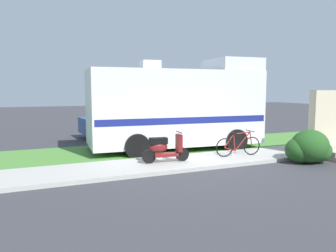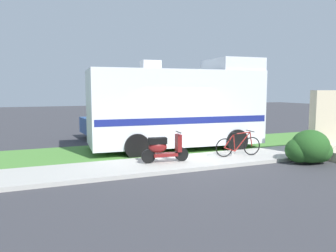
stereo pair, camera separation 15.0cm
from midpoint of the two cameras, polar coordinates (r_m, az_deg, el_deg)
name	(u,v)px [view 1 (the left image)]	position (r m, az deg, el deg)	size (l,w,h in m)	color
ground_plane	(179,156)	(11.91, 1.60, -5.35)	(80.00, 80.00, 0.00)	#38383D
sidewalk	(195,161)	(10.85, 4.29, -6.20)	(24.00, 2.00, 0.12)	#ADAAA3
grass_strip	(163,149)	(13.26, -1.14, -3.97)	(24.00, 3.40, 0.08)	#4C8438
motorhome_rv	(177,107)	(13.01, 1.33, 3.42)	(6.91, 2.99, 3.66)	silver
scooter	(164,148)	(10.34, -1.12, -3.88)	(1.55, 0.50, 0.97)	black
bicycle	(238,145)	(11.59, 11.84, -3.35)	(1.72, 0.52, 0.88)	black
pickup_truck_near	(144,118)	(17.22, -4.55, 1.48)	(5.42, 2.36, 1.79)	#1E478C
porch_steps	(335,130)	(13.07, 26.84, -0.70)	(2.00, 1.26, 2.40)	#B2A893
bush_by_porch	(309,148)	(11.66, 23.11, -3.54)	(1.54, 1.15, 1.09)	#23511E
bottle_green	(289,146)	(13.67, 20.18, -3.24)	(0.06, 0.06, 0.26)	brown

